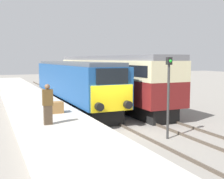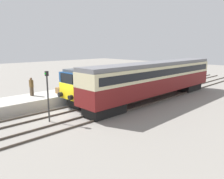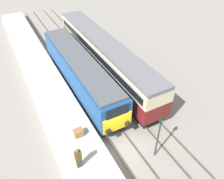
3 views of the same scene
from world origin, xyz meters
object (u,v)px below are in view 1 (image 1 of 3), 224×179
object	(u,v)px
passenger_carriage	(106,74)
locomotive	(73,82)
person_on_platform	(48,104)
signal_post	(168,91)
luggage_crate	(56,107)

from	to	relation	value
passenger_carriage	locomotive	bearing A→B (deg)	-158.28
person_on_platform	locomotive	bearing A→B (deg)	67.68
passenger_carriage	signal_post	world-z (taller)	passenger_carriage
passenger_carriage	person_on_platform	world-z (taller)	passenger_carriage
locomotive	signal_post	distance (m)	10.67
passenger_carriage	person_on_platform	bearing A→B (deg)	-124.09
locomotive	passenger_carriage	distance (m)	3.68
locomotive	luggage_crate	bearing A→B (deg)	-112.99
person_on_platform	luggage_crate	xyz separation A→B (m)	(0.93, 2.51, -0.60)
locomotive	person_on_platform	distance (m)	10.09
luggage_crate	signal_post	bearing A→B (deg)	-38.93
signal_post	luggage_crate	xyz separation A→B (m)	(-4.59, 3.71, -1.07)
locomotive	signal_post	size ratio (longest dim) A/B	4.01
locomotive	person_on_platform	bearing A→B (deg)	-112.32
locomotive	person_on_platform	size ratio (longest dim) A/B	8.83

